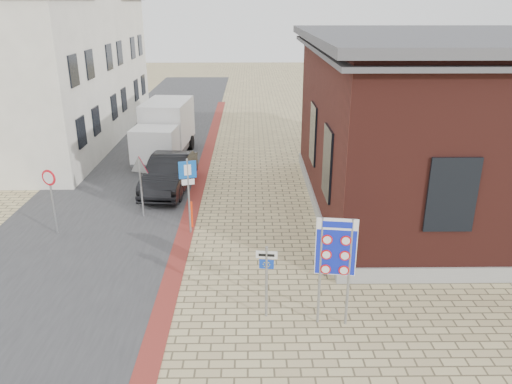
# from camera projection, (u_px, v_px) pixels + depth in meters

# --- Properties ---
(ground) EXTENTS (120.00, 120.00, 0.00)m
(ground) POSITION_uv_depth(u_px,v_px,m) (237.00, 302.00, 13.91)
(ground) COLOR tan
(ground) RESTS_ON ground
(road_strip) EXTENTS (7.00, 60.00, 0.02)m
(road_strip) POSITION_uv_depth(u_px,v_px,m) (145.00, 152.00, 27.86)
(road_strip) COLOR #38383A
(road_strip) RESTS_ON ground
(curb_strip) EXTENTS (0.60, 40.00, 0.02)m
(curb_strip) POSITION_uv_depth(u_px,v_px,m) (199.00, 182.00, 23.23)
(curb_strip) COLOR maroon
(curb_strip) RESTS_ON ground
(brick_building) EXTENTS (13.00, 13.00, 6.80)m
(brick_building) POSITION_uv_depth(u_px,v_px,m) (472.00, 122.00, 19.31)
(brick_building) COLOR gray
(brick_building) RESTS_ON ground
(townhouse_near) EXTENTS (7.40, 6.40, 8.30)m
(townhouse_near) POSITION_uv_depth(u_px,v_px,m) (9.00, 85.00, 23.52)
(townhouse_near) COLOR beige
(townhouse_near) RESTS_ON ground
(townhouse_mid) EXTENTS (7.40, 6.40, 9.10)m
(townhouse_mid) POSITION_uv_depth(u_px,v_px,m) (55.00, 63.00, 28.99)
(townhouse_mid) COLOR beige
(townhouse_mid) RESTS_ON ground
(townhouse_far) EXTENTS (7.40, 6.40, 8.30)m
(townhouse_far) POSITION_uv_depth(u_px,v_px,m) (87.00, 59.00, 34.74)
(townhouse_far) COLOR beige
(townhouse_far) RESTS_ON ground
(bike_rack) EXTENTS (0.08, 1.80, 0.60)m
(bike_rack) POSITION_uv_depth(u_px,v_px,m) (322.00, 256.00, 15.90)
(bike_rack) COLOR slate
(bike_rack) RESTS_ON ground
(sedan) EXTENTS (2.08, 4.87, 1.56)m
(sedan) POSITION_uv_depth(u_px,v_px,m) (169.00, 173.00, 21.99)
(sedan) COLOR black
(sedan) RESTS_ON ground
(box_truck) EXTENTS (2.71, 5.69, 2.89)m
(box_truck) POSITION_uv_depth(u_px,v_px,m) (165.00, 130.00, 26.57)
(box_truck) COLOR slate
(box_truck) RESTS_ON ground
(border_sign) EXTENTS (1.01, 0.19, 2.97)m
(border_sign) POSITION_uv_depth(u_px,v_px,m) (336.00, 249.00, 12.25)
(border_sign) COLOR gray
(border_sign) RESTS_ON ground
(essen_sign) EXTENTS (0.55, 0.10, 2.05)m
(essen_sign) POSITION_uv_depth(u_px,v_px,m) (266.00, 272.00, 12.83)
(essen_sign) COLOR gray
(essen_sign) RESTS_ON ground
(parking_sign) EXTENTS (0.60, 0.22, 2.81)m
(parking_sign) POSITION_uv_depth(u_px,v_px,m) (188.00, 183.00, 17.41)
(parking_sign) COLOR gray
(parking_sign) RESTS_ON ground
(yield_sign) EXTENTS (0.82, 0.37, 2.41)m
(yield_sign) POSITION_uv_depth(u_px,v_px,m) (140.00, 172.00, 18.82)
(yield_sign) COLOR gray
(yield_sign) RESTS_ON ground
(speed_sign) EXTENTS (0.54, 0.24, 2.44)m
(speed_sign) POSITION_uv_depth(u_px,v_px,m) (51.00, 191.00, 17.46)
(speed_sign) COLOR gray
(speed_sign) RESTS_ON ground
(bollard) EXTENTS (0.11, 0.11, 1.02)m
(bollard) POSITION_uv_depth(u_px,v_px,m) (192.00, 215.00, 18.38)
(bollard) COLOR #FF3A0D
(bollard) RESTS_ON ground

